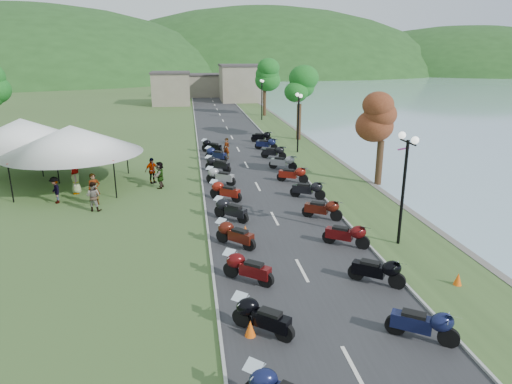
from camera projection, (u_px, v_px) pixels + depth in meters
name	position (u px, v px, depth m)	size (l,w,h in m)	color
road	(238.00, 149.00, 40.97)	(7.00, 120.00, 0.02)	#2E2E31
hills_backdrop	(198.00, 73.00, 192.28)	(360.00, 120.00, 76.00)	#285621
far_building	(200.00, 86.00, 82.52)	(18.00, 16.00, 5.00)	gray
moto_row_left	(238.00, 235.00, 20.37)	(2.60, 42.74, 1.10)	#331411
moto_row_right	(323.00, 209.00, 23.76)	(2.60, 44.86, 1.10)	#331411
vendor_tent_main	(74.00, 156.00, 29.14)	(5.83, 5.83, 4.00)	white
vendor_tent_side	(24.00, 147.00, 32.09)	(5.64, 5.64, 4.00)	white
tree_lakeside	(382.00, 135.00, 29.25)	(2.37, 2.37, 6.60)	#1E7321
pedestrian_a	(96.00, 205.00, 26.19)	(0.67, 0.49, 1.84)	slate
pedestrian_b	(95.00, 211.00, 25.19)	(0.80, 0.44, 1.66)	slate
pedestrian_c	(57.00, 203.00, 26.46)	(1.01, 0.42, 1.57)	slate
traffic_cone_near	(250.00, 329.00, 13.98)	(0.35, 0.35, 0.55)	#F2590C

